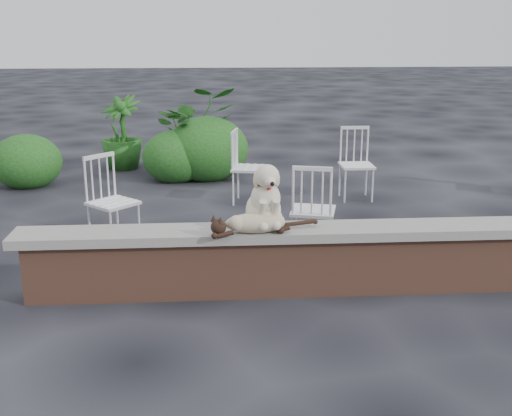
{
  "coord_description": "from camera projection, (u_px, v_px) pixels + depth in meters",
  "views": [
    {
      "loc": [
        -1.43,
        -5.08,
        2.22
      ],
      "look_at": [
        -1.07,
        0.2,
        0.7
      ],
      "focal_mm": 44.8,
      "sensor_mm": 36.0,
      "label": 1
    }
  ],
  "objects": [
    {
      "name": "potted_plant_a",
      "position": [
        195.0,
        131.0,
        9.6
      ],
      "size": [
        1.49,
        1.38,
        1.36
      ],
      "primitive_type": "imported",
      "rotation": [
        0.0,
        0.0,
        0.31
      ],
      "color": "#1C3E11",
      "rests_on": "ground"
    },
    {
      "name": "dog",
      "position": [
        263.0,
        194.0,
        5.3
      ],
      "size": [
        0.46,
        0.55,
        0.57
      ],
      "primitive_type": null,
      "rotation": [
        0.0,
        0.0,
        0.18
      ],
      "color": "beige",
      "rests_on": "capstone"
    },
    {
      "name": "capstone",
      "position": [
        383.0,
        230.0,
        5.43
      ],
      "size": [
        6.2,
        0.4,
        0.08
      ],
      "primitive_type": "cube",
      "color": "slate",
      "rests_on": "brick_wall"
    },
    {
      "name": "cat",
      "position": [
        255.0,
        222.0,
        5.21
      ],
      "size": [
        1.13,
        0.46,
        0.19
      ],
      "primitive_type": null,
      "rotation": [
        0.0,
        0.0,
        0.18
      ],
      "color": "tan",
      "rests_on": "capstone"
    },
    {
      "name": "chair_c",
      "position": [
        313.0,
        209.0,
        6.3
      ],
      "size": [
        0.68,
        0.68,
        0.94
      ],
      "primitive_type": null,
      "rotation": [
        0.0,
        0.0,
        2.89
      ],
      "color": "white",
      "rests_on": "ground"
    },
    {
      "name": "chair_b",
      "position": [
        357.0,
        164.0,
        8.33
      ],
      "size": [
        0.56,
        0.56,
        0.94
      ],
      "primitive_type": null,
      "rotation": [
        0.0,
        0.0,
        -0.0
      ],
      "color": "white",
      "rests_on": "ground"
    },
    {
      "name": "chair_e",
      "position": [
        249.0,
        167.0,
        8.17
      ],
      "size": [
        0.67,
        0.67,
        0.94
      ],
      "primitive_type": null,
      "rotation": [
        0.0,
        0.0,
        1.36
      ],
      "color": "white",
      "rests_on": "ground"
    },
    {
      "name": "chair_a",
      "position": [
        113.0,
        201.0,
        6.58
      ],
      "size": [
        0.79,
        0.79,
        0.94
      ],
      "primitive_type": null,
      "rotation": [
        0.0,
        0.0,
        0.81
      ],
      "color": "white",
      "rests_on": "ground"
    },
    {
      "name": "ground",
      "position": [
        379.0,
        289.0,
        5.58
      ],
      "size": [
        60.0,
        60.0,
        0.0
      ],
      "primitive_type": "plane",
      "color": "black",
      "rests_on": "ground"
    },
    {
      "name": "shrubbery",
      "position": [
        155.0,
        154.0,
        9.35
      ],
      "size": [
        3.66,
        1.34,
        0.98
      ],
      "color": "#1C3E11",
      "rests_on": "ground"
    },
    {
      "name": "potted_plant_b",
      "position": [
        121.0,
        133.0,
        10.08
      ],
      "size": [
        0.88,
        0.88,
        1.16
      ],
      "primitive_type": "imported",
      "rotation": [
        0.0,
        0.0,
        -0.5
      ],
      "color": "#1C3E11",
      "rests_on": "ground"
    },
    {
      "name": "brick_wall",
      "position": [
        381.0,
        262.0,
        5.51
      ],
      "size": [
        6.0,
        0.3,
        0.5
      ],
      "primitive_type": "cube",
      "color": "brown",
      "rests_on": "ground"
    }
  ]
}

